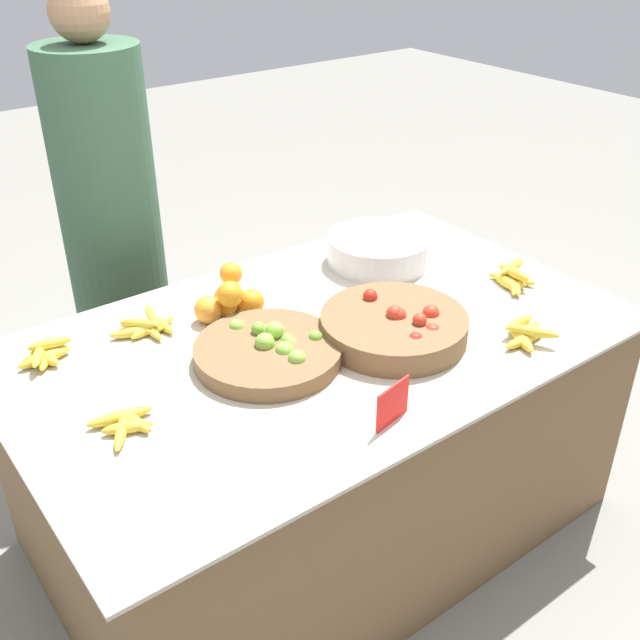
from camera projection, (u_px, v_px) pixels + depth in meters
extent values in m
plane|color=gray|center=(320.00, 519.00, 2.53)|extent=(12.00, 12.00, 0.00)
cube|color=brown|center=(320.00, 436.00, 2.35)|extent=(1.70, 1.04, 0.72)
cube|color=#BCB29E|center=(320.00, 337.00, 2.16)|extent=(1.77, 1.08, 0.01)
cylinder|color=brown|center=(268.00, 353.00, 2.03)|extent=(0.41, 0.41, 0.05)
sphere|color=#89BC42|center=(237.00, 327.00, 2.11)|extent=(0.05, 0.05, 0.05)
sphere|color=#89BC42|center=(275.00, 330.00, 2.06)|extent=(0.05, 0.05, 0.05)
sphere|color=#89BC42|center=(259.00, 337.00, 2.09)|extent=(0.04, 0.04, 0.04)
sphere|color=#6BA333|center=(275.00, 338.00, 2.10)|extent=(0.05, 0.05, 0.05)
sphere|color=#89BC42|center=(265.00, 343.00, 2.02)|extent=(0.05, 0.05, 0.05)
sphere|color=#89BC42|center=(297.00, 359.00, 1.96)|extent=(0.05, 0.05, 0.05)
sphere|color=#89BC42|center=(269.00, 332.00, 2.08)|extent=(0.04, 0.04, 0.04)
sphere|color=#6BA333|center=(259.00, 329.00, 2.07)|extent=(0.04, 0.04, 0.04)
sphere|color=#89BC42|center=(285.00, 351.00, 2.00)|extent=(0.05, 0.05, 0.05)
sphere|color=#6BA333|center=(287.00, 341.00, 2.06)|extent=(0.04, 0.04, 0.04)
sphere|color=#6BA333|center=(316.00, 337.00, 2.06)|extent=(0.04, 0.04, 0.04)
sphere|color=#7AB238|center=(291.00, 345.00, 2.05)|extent=(0.04, 0.04, 0.04)
cylinder|color=brown|center=(394.00, 327.00, 2.13)|extent=(0.42, 0.42, 0.07)
sphere|color=red|center=(398.00, 315.00, 2.11)|extent=(0.05, 0.05, 0.05)
sphere|color=red|center=(394.00, 313.00, 2.11)|extent=(0.05, 0.05, 0.05)
sphere|color=red|center=(381.00, 323.00, 2.14)|extent=(0.05, 0.05, 0.05)
sphere|color=red|center=(399.00, 325.00, 2.13)|extent=(0.04, 0.04, 0.04)
sphere|color=red|center=(416.00, 340.00, 2.02)|extent=(0.04, 0.04, 0.04)
sphere|color=red|center=(393.00, 316.00, 2.13)|extent=(0.04, 0.04, 0.04)
sphere|color=red|center=(398.00, 321.00, 2.12)|extent=(0.04, 0.04, 0.04)
sphere|color=red|center=(420.00, 320.00, 2.07)|extent=(0.04, 0.04, 0.04)
sphere|color=red|center=(362.00, 314.00, 2.20)|extent=(0.04, 0.04, 0.04)
sphere|color=red|center=(432.00, 332.00, 2.06)|extent=(0.05, 0.05, 0.05)
sphere|color=red|center=(405.00, 351.00, 2.01)|extent=(0.04, 0.04, 0.04)
sphere|color=red|center=(422.00, 315.00, 2.17)|extent=(0.04, 0.04, 0.04)
sphere|color=red|center=(431.00, 313.00, 2.12)|extent=(0.05, 0.05, 0.05)
sphere|color=red|center=(370.00, 296.00, 2.19)|extent=(0.04, 0.04, 0.04)
sphere|color=red|center=(367.00, 319.00, 2.17)|extent=(0.05, 0.05, 0.05)
sphere|color=orange|center=(233.00, 300.00, 2.27)|extent=(0.07, 0.07, 0.07)
sphere|color=orange|center=(208.00, 310.00, 2.20)|extent=(0.08, 0.08, 0.08)
sphere|color=orange|center=(229.00, 299.00, 2.26)|extent=(0.08, 0.08, 0.08)
sphere|color=orange|center=(251.00, 302.00, 2.25)|extent=(0.08, 0.08, 0.08)
sphere|color=orange|center=(226.00, 304.00, 2.24)|extent=(0.08, 0.08, 0.08)
sphere|color=orange|center=(226.00, 297.00, 2.28)|extent=(0.07, 0.07, 0.07)
sphere|color=orange|center=(231.00, 274.00, 2.31)|extent=(0.07, 0.07, 0.07)
sphere|color=orange|center=(230.00, 294.00, 2.18)|extent=(0.08, 0.08, 0.08)
cylinder|color=silver|center=(379.00, 249.00, 2.55)|extent=(0.35, 0.35, 0.10)
cube|color=red|center=(393.00, 404.00, 1.79)|extent=(0.12, 0.03, 0.11)
ellipsoid|color=gold|center=(122.00, 430.00, 1.77)|extent=(0.11, 0.15, 0.03)
ellipsoid|color=gold|center=(120.00, 417.00, 1.80)|extent=(0.16, 0.06, 0.03)
ellipsoid|color=gold|center=(134.00, 422.00, 1.79)|extent=(0.06, 0.11, 0.03)
ellipsoid|color=gold|center=(127.00, 428.00, 1.77)|extent=(0.12, 0.07, 0.03)
ellipsoid|color=gold|center=(505.00, 281.00, 2.42)|extent=(0.06, 0.12, 0.03)
ellipsoid|color=gold|center=(513.00, 285.00, 2.39)|extent=(0.10, 0.13, 0.03)
ellipsoid|color=gold|center=(510.00, 281.00, 2.42)|extent=(0.06, 0.12, 0.03)
ellipsoid|color=gold|center=(512.00, 279.00, 2.44)|extent=(0.09, 0.15, 0.03)
ellipsoid|color=gold|center=(517.00, 286.00, 2.39)|extent=(0.13, 0.09, 0.03)
ellipsoid|color=gold|center=(514.00, 273.00, 2.41)|extent=(0.04, 0.13, 0.03)
ellipsoid|color=gold|center=(513.00, 267.00, 2.45)|extent=(0.14, 0.06, 0.03)
ellipsoid|color=gold|center=(525.00, 339.00, 2.11)|extent=(0.16, 0.04, 0.03)
ellipsoid|color=gold|center=(528.00, 332.00, 2.15)|extent=(0.14, 0.06, 0.03)
ellipsoid|color=gold|center=(521.00, 338.00, 2.11)|extent=(0.09, 0.15, 0.03)
ellipsoid|color=gold|center=(526.00, 332.00, 2.14)|extent=(0.13, 0.12, 0.03)
ellipsoid|color=gold|center=(519.00, 323.00, 2.15)|extent=(0.12, 0.03, 0.03)
ellipsoid|color=gold|center=(533.00, 332.00, 2.10)|extent=(0.11, 0.14, 0.03)
ellipsoid|color=gold|center=(46.00, 357.00, 2.03)|extent=(0.09, 0.12, 0.03)
ellipsoid|color=gold|center=(44.00, 358.00, 2.03)|extent=(0.15, 0.04, 0.03)
ellipsoid|color=gold|center=(45.00, 357.00, 2.03)|extent=(0.07, 0.12, 0.03)
ellipsoid|color=gold|center=(45.00, 354.00, 2.05)|extent=(0.13, 0.03, 0.03)
ellipsoid|color=gold|center=(50.00, 344.00, 2.04)|extent=(0.12, 0.05, 0.03)
ellipsoid|color=gold|center=(38.00, 356.00, 2.00)|extent=(0.08, 0.11, 0.03)
ellipsoid|color=gold|center=(150.00, 329.00, 2.16)|extent=(0.03, 0.15, 0.03)
ellipsoid|color=gold|center=(137.00, 332.00, 2.15)|extent=(0.15, 0.08, 0.03)
ellipsoid|color=gold|center=(163.00, 325.00, 2.18)|extent=(0.03, 0.11, 0.03)
ellipsoid|color=gold|center=(136.00, 328.00, 2.16)|extent=(0.08, 0.12, 0.03)
ellipsoid|color=gold|center=(153.00, 328.00, 2.17)|extent=(0.16, 0.06, 0.03)
ellipsoid|color=gold|center=(139.00, 323.00, 2.15)|extent=(0.10, 0.10, 0.03)
ellipsoid|color=gold|center=(152.00, 316.00, 2.19)|extent=(0.05, 0.13, 0.03)
cylinder|color=#385B42|center=(115.00, 249.00, 2.72)|extent=(0.35, 0.35, 1.42)
sphere|color=#A87A56|center=(79.00, 11.00, 2.31)|extent=(0.19, 0.19, 0.19)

